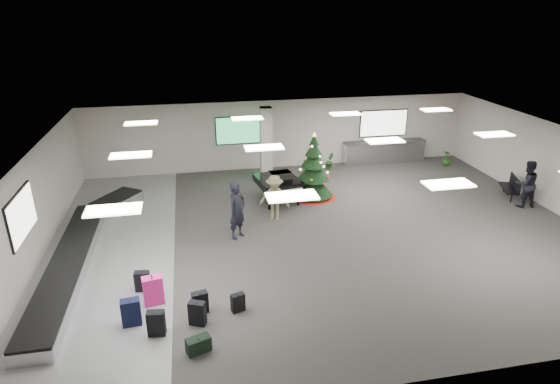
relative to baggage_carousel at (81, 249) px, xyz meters
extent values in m
plane|color=#3B3936|center=(7.84, 0.08, -0.21)|extent=(18.00, 18.00, 0.00)
cube|color=#B9B4A9|center=(7.84, 7.08, 1.39)|extent=(18.00, 0.02, 3.20)
cube|color=#B9B4A9|center=(7.84, -6.92, 1.39)|extent=(18.00, 0.02, 3.20)
cube|color=#B9B4A9|center=(-1.16, 0.08, 1.39)|extent=(0.02, 14.00, 3.20)
cube|color=#B9B4A9|center=(16.84, 0.08, 1.39)|extent=(0.02, 14.00, 3.20)
cube|color=silver|center=(7.84, 0.08, 2.99)|extent=(18.00, 14.00, 0.02)
cube|color=gray|center=(0.84, 0.08, -0.21)|extent=(4.00, 14.00, 0.01)
cube|color=beige|center=(6.84, 5.68, 1.39)|extent=(0.50, 0.50, 3.20)
cube|color=green|center=(5.84, 7.03, 1.69)|extent=(2.20, 0.08, 1.30)
cube|color=white|center=(12.84, 7.03, 1.69)|extent=(2.40, 0.08, 1.30)
cube|color=white|center=(-1.11, -0.92, 1.69)|extent=(0.08, 2.10, 1.30)
cube|color=white|center=(1.84, -3.92, 2.93)|extent=(1.20, 0.60, 0.04)
cube|color=white|center=(1.84, 0.08, 2.93)|extent=(1.20, 0.60, 0.04)
cube|color=white|center=(1.84, 4.08, 2.93)|extent=(1.20, 0.60, 0.04)
cube|color=white|center=(5.84, -3.92, 2.93)|extent=(1.20, 0.60, 0.04)
cube|color=white|center=(5.84, 0.08, 2.93)|extent=(1.20, 0.60, 0.04)
cube|color=white|center=(5.84, 4.08, 2.93)|extent=(1.20, 0.60, 0.04)
cube|color=white|center=(9.84, -3.92, 2.93)|extent=(1.20, 0.60, 0.04)
cube|color=white|center=(9.84, 0.08, 2.93)|extent=(1.20, 0.60, 0.04)
cube|color=white|center=(9.84, 4.08, 2.93)|extent=(1.20, 0.60, 0.04)
cube|color=white|center=(13.84, 0.08, 2.93)|extent=(1.20, 0.60, 0.04)
cube|color=white|center=(13.84, 4.08, 2.93)|extent=(1.20, 0.60, 0.04)
cube|color=silver|center=(-0.16, -0.92, -0.02)|extent=(1.00, 8.00, 0.38)
cube|color=black|center=(-0.16, -0.92, 0.19)|extent=(0.95, 7.90, 0.05)
cube|color=silver|center=(0.64, 3.68, -0.02)|extent=(1.97, 2.21, 0.38)
cube|color=black|center=(0.64, 3.68, 0.19)|extent=(1.87, 2.10, 0.05)
cube|color=silver|center=(12.84, 6.73, 0.31)|extent=(4.00, 0.60, 1.05)
cube|color=#2D2D2F|center=(12.84, 6.73, 0.85)|extent=(4.05, 0.65, 0.04)
cube|color=black|center=(2.49, -4.32, 0.11)|extent=(0.44, 0.28, 0.64)
cube|color=black|center=(2.49, -4.32, 0.44)|extent=(0.04, 0.14, 0.02)
cube|color=black|center=(3.46, -4.11, 0.10)|extent=(0.45, 0.35, 0.63)
cube|color=black|center=(3.46, -4.11, 0.42)|extent=(0.07, 0.13, 0.02)
cube|color=#EC1E7F|center=(2.37, -3.04, 0.19)|extent=(0.55, 0.37, 0.80)
cube|color=black|center=(2.37, -3.04, 0.60)|extent=(0.06, 0.18, 0.02)
cube|color=black|center=(3.55, -3.65, 0.08)|extent=(0.43, 0.30, 0.59)
cube|color=black|center=(3.55, -3.65, 0.39)|extent=(0.06, 0.13, 0.02)
cube|color=black|center=(1.88, -3.81, 0.14)|extent=(0.48, 0.31, 0.70)
cube|color=black|center=(1.88, -3.81, 0.50)|extent=(0.04, 0.16, 0.02)
cube|color=black|center=(3.44, -5.10, -0.03)|extent=(0.60, 0.44, 0.36)
cube|color=black|center=(3.44, -5.10, 0.16)|extent=(0.08, 0.16, 0.02)
cube|color=black|center=(4.49, -3.78, 0.04)|extent=(0.39, 0.28, 0.50)
cube|color=black|center=(4.49, -3.78, 0.30)|extent=(0.06, 0.11, 0.02)
cube|color=black|center=(2.03, -2.36, 0.08)|extent=(0.42, 0.27, 0.58)
cube|color=black|center=(2.03, -2.36, 0.38)|extent=(0.04, 0.14, 0.02)
cone|color=maroon|center=(8.33, 3.21, -0.15)|extent=(1.90, 1.90, 0.12)
cylinder|color=#3F2819|center=(8.33, 3.21, 0.04)|extent=(0.12, 0.12, 0.50)
cone|color=black|center=(8.33, 3.21, 0.34)|extent=(1.60, 1.60, 0.90)
cone|color=black|center=(8.33, 3.21, 0.93)|extent=(1.30, 1.30, 0.80)
cone|color=black|center=(8.33, 3.21, 1.43)|extent=(1.00, 1.00, 0.70)
cone|color=black|center=(8.33, 3.21, 1.83)|extent=(0.70, 0.70, 0.60)
cone|color=black|center=(8.33, 3.21, 2.18)|extent=(0.40, 0.40, 0.45)
cone|color=#FFE566|center=(8.33, 3.21, 2.40)|extent=(0.16, 0.16, 0.18)
cube|color=black|center=(6.85, 3.06, 0.60)|extent=(1.79, 1.96, 0.28)
cube|color=black|center=(7.00, 2.13, 0.52)|extent=(1.46, 0.52, 0.10)
cube|color=white|center=(7.00, 2.10, 0.58)|extent=(1.29, 0.34, 0.02)
cube|color=black|center=(6.96, 2.38, 0.80)|extent=(0.69, 0.14, 0.22)
cylinder|color=black|center=(6.37, 2.28, 0.12)|extent=(0.10, 0.10, 0.67)
cylinder|color=black|center=(7.55, 2.47, 0.12)|extent=(0.10, 0.10, 0.67)
cylinder|color=black|center=(6.74, 3.74, 0.12)|extent=(0.10, 0.10, 0.67)
cube|color=black|center=(16.04, 1.60, 0.17)|extent=(0.92, 1.44, 0.05)
cylinder|color=black|center=(16.04, 1.05, -0.03)|extent=(0.05, 0.05, 0.36)
cylinder|color=black|center=(16.04, 2.14, -0.03)|extent=(0.05, 0.05, 0.36)
cube|color=black|center=(16.25, 1.60, 0.43)|extent=(0.54, 1.29, 0.46)
imported|color=black|center=(4.95, 0.27, 0.77)|extent=(0.84, 0.83, 1.96)
imported|color=olive|center=(6.41, 1.40, 0.63)|extent=(1.25, 0.99, 1.69)
imported|color=black|center=(16.04, 0.68, 0.71)|extent=(0.94, 0.75, 1.84)
imported|color=#143E1A|center=(9.97, 6.35, 0.17)|extent=(0.51, 0.54, 0.77)
imported|color=#143E1A|center=(15.66, 5.72, 0.15)|extent=(0.53, 0.53, 0.73)
camera|label=1|loc=(3.60, -13.75, 7.15)|focal=30.00mm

